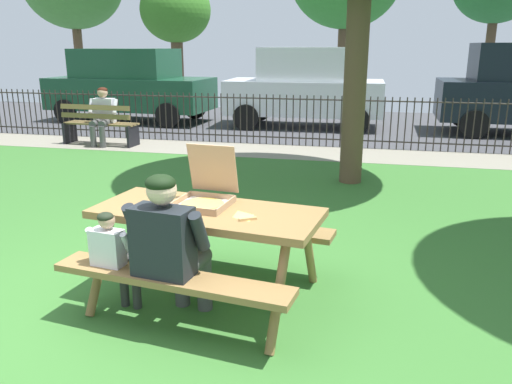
% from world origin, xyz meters
% --- Properties ---
extents(ground, '(28.00, 11.19, 0.02)m').
position_xyz_m(ground, '(0.00, 1.59, -0.01)').
color(ground, '#386F2E').
extents(cobblestone_walkway, '(28.00, 1.40, 0.01)m').
position_xyz_m(cobblestone_walkway, '(0.00, 6.49, -0.00)').
color(cobblestone_walkway, gray).
extents(street_asphalt, '(28.00, 6.22, 0.01)m').
position_xyz_m(street_asphalt, '(0.00, 10.30, -0.01)').
color(street_asphalt, '#424247').
extents(picnic_table_foreground, '(1.98, 1.71, 0.79)m').
position_xyz_m(picnic_table_foreground, '(0.58, 0.34, 0.60)').
color(picnic_table_foreground, olive).
rests_on(picnic_table_foreground, ground).
extents(pizza_box_open, '(0.47, 0.53, 0.47)m').
position_xyz_m(pizza_box_open, '(0.53, 0.48, 0.86)').
color(pizza_box_open, tan).
rests_on(pizza_box_open, picnic_table_foreground).
extents(pizza_slice_on_table, '(0.23, 0.25, 0.02)m').
position_xyz_m(pizza_slice_on_table, '(0.92, 0.23, 0.78)').
color(pizza_slice_on_table, '#ECDB68').
rests_on(pizza_slice_on_table, picnic_table_foreground).
extents(adult_at_table, '(0.63, 0.63, 1.19)m').
position_xyz_m(adult_at_table, '(0.47, -0.15, 0.66)').
color(adult_at_table, '#474747').
rests_on(adult_at_table, ground).
extents(child_at_table, '(0.36, 0.36, 0.87)m').
position_xyz_m(child_at_table, '(0.00, -0.11, 0.52)').
color(child_at_table, '#2F2F2F').
rests_on(child_at_table, ground).
extents(iron_fence_streetside, '(21.42, 0.03, 1.05)m').
position_xyz_m(iron_fence_streetside, '(-0.00, 7.19, 0.53)').
color(iron_fence_streetside, '#2D2823').
rests_on(iron_fence_streetside, ground).
extents(park_bench_left, '(1.62, 0.55, 0.85)m').
position_xyz_m(park_bench_left, '(-3.75, 6.35, 0.42)').
color(park_bench_left, brown).
rests_on(park_bench_left, ground).
extents(person_on_park_bench, '(0.63, 0.62, 1.19)m').
position_xyz_m(person_on_park_bench, '(-3.67, 6.37, 0.66)').
color(person_on_park_bench, '#464646').
rests_on(person_on_park_bench, ground).
extents(parked_car_far_left, '(4.49, 2.09, 1.94)m').
position_xyz_m(parked_car_far_left, '(-4.71, 9.75, 1.01)').
color(parked_car_far_left, '#1B4B32').
rests_on(parked_car_far_left, ground).
extents(parked_car_left, '(3.94, 1.90, 1.98)m').
position_xyz_m(parked_car_left, '(0.10, 9.75, 1.01)').
color(parked_car_left, white).
rests_on(parked_car_left, ground).
extents(far_tree_midleft, '(2.58, 2.58, 4.43)m').
position_xyz_m(far_tree_midleft, '(-5.45, 15.29, 3.21)').
color(far_tree_midleft, brown).
rests_on(far_tree_midleft, ground).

